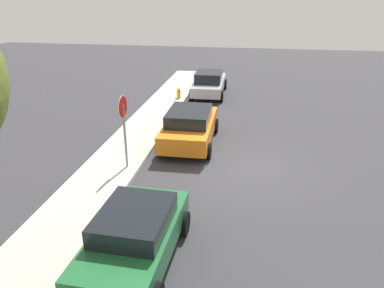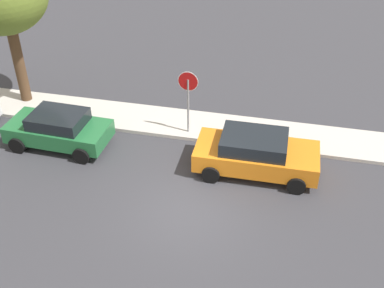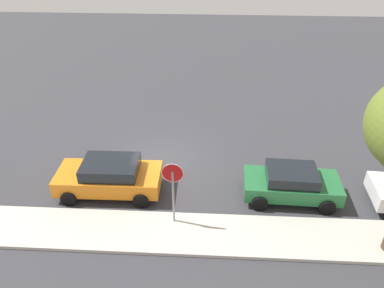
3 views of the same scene
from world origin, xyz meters
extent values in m
plane|color=#38383D|center=(0.00, 0.00, 0.00)|extent=(60.00, 60.00, 0.00)
cube|color=beige|center=(0.00, 4.91, 0.07)|extent=(32.00, 2.09, 0.14)
cylinder|color=gray|center=(-1.04, 4.31, 1.22)|extent=(0.08, 0.08, 2.45)
cylinder|color=white|center=(-1.04, 4.31, 2.37)|extent=(0.80, 0.04, 0.80)
cylinder|color=red|center=(-1.04, 4.31, 2.37)|extent=(0.74, 0.05, 0.74)
cube|color=orange|center=(1.86, 2.53, 0.65)|extent=(4.34, 1.95, 0.69)
cube|color=black|center=(1.74, 2.53, 1.25)|extent=(2.30, 1.70, 0.51)
cylinder|color=black|center=(3.31, 3.49, 0.32)|extent=(0.64, 0.23, 0.64)
cylinder|color=black|center=(3.34, 1.60, 0.32)|extent=(0.64, 0.23, 0.64)
cylinder|color=black|center=(0.38, 3.46, 0.32)|extent=(0.64, 0.23, 0.64)
cylinder|color=black|center=(0.40, 1.56, 0.32)|extent=(0.64, 0.23, 0.64)
cube|color=#236B38|center=(-5.71, 2.52, 0.62)|extent=(3.93, 1.90, 0.63)
cube|color=black|center=(-5.65, 2.52, 1.17)|extent=(2.06, 1.63, 0.47)
cylinder|color=black|center=(-4.37, 3.36, 0.32)|extent=(0.65, 0.24, 0.64)
cylinder|color=black|center=(-4.43, 1.59, 0.32)|extent=(0.65, 0.24, 0.64)
cylinder|color=black|center=(-7.00, 3.45, 0.32)|extent=(0.65, 0.24, 0.64)
cylinder|color=black|center=(-7.06, 1.68, 0.32)|extent=(0.65, 0.24, 0.64)
cylinder|color=#513823|center=(-8.66, 5.29, 1.77)|extent=(0.46, 0.46, 3.53)
camera|label=1|loc=(-12.61, 0.01, 6.07)|focal=35.00mm
camera|label=2|loc=(2.66, -11.36, 10.72)|focal=45.00mm
camera|label=3|loc=(-2.31, 14.85, 10.18)|focal=35.00mm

